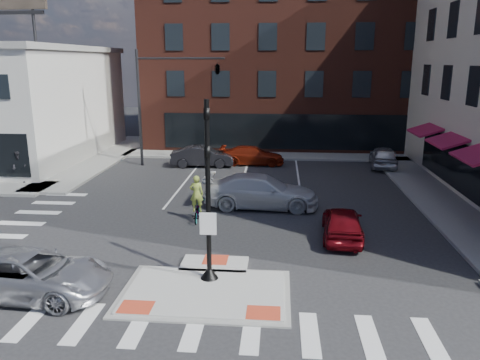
# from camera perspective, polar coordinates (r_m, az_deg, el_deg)

# --- Properties ---
(ground) EXTENTS (120.00, 120.00, 0.00)m
(ground) POSITION_cam_1_polar(r_m,az_deg,el_deg) (15.88, -3.95, -12.85)
(ground) COLOR #28282B
(ground) RESTS_ON ground
(refuge_island) EXTENTS (5.40, 4.65, 0.13)m
(refuge_island) POSITION_cam_1_polar(r_m,az_deg,el_deg) (15.63, -4.10, -13.11)
(refuge_island) COLOR gray
(refuge_island) RESTS_ON ground
(sidewalk_e) EXTENTS (3.00, 24.00, 0.15)m
(sidewalk_e) POSITION_cam_1_polar(r_m,az_deg,el_deg) (26.41, 23.58, -2.65)
(sidewalk_e) COLOR gray
(sidewalk_e) RESTS_ON ground
(sidewalk_n) EXTENTS (26.00, 3.00, 0.15)m
(sidewalk_n) POSITION_cam_1_polar(r_m,az_deg,el_deg) (36.66, 5.98, 2.98)
(sidewalk_n) COLOR gray
(sidewalk_n) RESTS_ON ground
(building_n) EXTENTS (24.40, 18.40, 15.50)m
(building_n) POSITION_cam_1_polar(r_m,az_deg,el_deg) (45.94, 6.04, 14.95)
(building_n) COLOR #522319
(building_n) RESTS_ON ground
(building_far_left) EXTENTS (10.00, 12.00, 10.00)m
(building_far_left) POSITION_cam_1_polar(r_m,az_deg,el_deg) (66.28, -0.52, 12.39)
(building_far_left) COLOR slate
(building_far_left) RESTS_ON ground
(building_far_right) EXTENTS (12.00, 12.00, 12.00)m
(building_far_right) POSITION_cam_1_polar(r_m,az_deg,el_deg) (68.29, 10.86, 13.04)
(building_far_right) COLOR brown
(building_far_right) RESTS_ON ground
(signal_pole) EXTENTS (0.60, 0.60, 5.98)m
(signal_pole) POSITION_cam_1_polar(r_m,az_deg,el_deg) (15.32, -3.87, -4.30)
(signal_pole) COLOR black
(signal_pole) RESTS_ON refuge_island
(mast_arm_signal) EXTENTS (6.10, 2.24, 8.00)m
(mast_arm_signal) POSITION_cam_1_polar(r_m,az_deg,el_deg) (32.47, -5.40, 12.45)
(mast_arm_signal) COLOR black
(mast_arm_signal) RESTS_ON ground
(silver_suv) EXTENTS (5.28, 2.68, 1.43)m
(silver_suv) POSITION_cam_1_polar(r_m,az_deg,el_deg) (16.45, -24.18, -10.39)
(silver_suv) COLOR #B4B5BC
(silver_suv) RESTS_ON ground
(red_sedan) EXTENTS (1.89, 4.11, 1.37)m
(red_sedan) POSITION_cam_1_polar(r_m,az_deg,el_deg) (20.04, 12.38, -5.12)
(red_sedan) COLOR maroon
(red_sedan) RESTS_ON ground
(white_pickup) EXTENTS (5.78, 2.44, 1.67)m
(white_pickup) POSITION_cam_1_polar(r_m,az_deg,el_deg) (23.69, 2.61, -1.38)
(white_pickup) COLOR silver
(white_pickup) RESTS_ON ground
(bg_car_dark) EXTENTS (4.50, 1.89, 1.45)m
(bg_car_dark) POSITION_cam_1_polar(r_m,az_deg,el_deg) (33.02, -4.62, 2.90)
(bg_car_dark) COLOR black
(bg_car_dark) RESTS_ON ground
(bg_car_silver) EXTENTS (2.28, 4.54, 1.49)m
(bg_car_silver) POSITION_cam_1_polar(r_m,az_deg,el_deg) (34.15, 17.07, 2.73)
(bg_car_silver) COLOR silver
(bg_car_silver) RESTS_ON ground
(bg_car_red) EXTENTS (4.54, 1.85, 1.32)m
(bg_car_red) POSITION_cam_1_polar(r_m,az_deg,el_deg) (33.54, 1.50, 3.01)
(bg_car_red) COLOR maroon
(bg_car_red) RESTS_ON ground
(cyclist) EXTENTS (0.71, 1.75, 2.17)m
(cyclist) POSITION_cam_1_polar(r_m,az_deg,el_deg) (21.78, -5.28, -3.13)
(cyclist) COLOR #3F3F44
(cyclist) RESTS_ON ground
(pedestrian_a) EXTENTS (1.12, 0.98, 1.94)m
(pedestrian_a) POSITION_cam_1_polar(r_m,az_deg,el_deg) (30.80, -25.28, 1.48)
(pedestrian_a) COLOR black
(pedestrian_a) RESTS_ON sidewalk_nw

